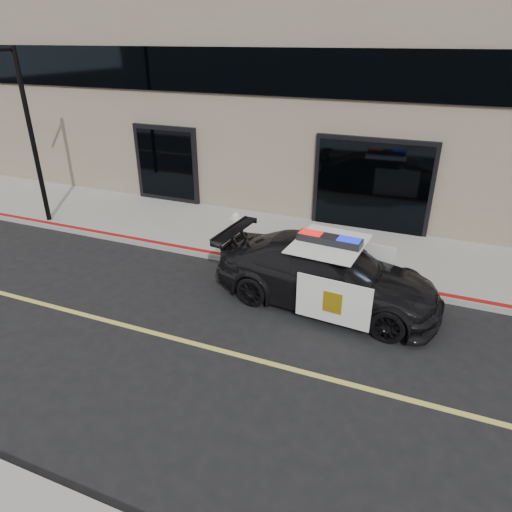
% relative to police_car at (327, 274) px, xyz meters
% --- Properties ---
extents(ground, '(120.00, 120.00, 0.00)m').
position_rel_police_car_xyz_m(ground, '(1.15, -2.49, -0.73)').
color(ground, black).
rests_on(ground, ground).
extents(sidewalk_n, '(60.00, 3.50, 0.15)m').
position_rel_police_car_xyz_m(sidewalk_n, '(1.15, 2.76, -0.65)').
color(sidewalk_n, gray).
rests_on(sidewalk_n, ground).
extents(building_n, '(60.00, 7.00, 12.00)m').
position_rel_police_car_xyz_m(building_n, '(1.15, 8.01, 5.27)').
color(building_n, '#756856').
rests_on(building_n, ground).
extents(police_car, '(2.80, 5.28, 1.63)m').
position_rel_police_car_xyz_m(police_car, '(0.00, 0.00, 0.00)').
color(police_car, black).
rests_on(police_car, ground).
extents(fire_hydrant, '(0.40, 0.55, 0.87)m').
position_rel_police_car_xyz_m(fire_hydrant, '(-3.13, 2.05, -0.17)').
color(fire_hydrant, silver).
rests_on(fire_hydrant, sidewalk_n).
extents(street_light, '(0.14, 1.28, 5.06)m').
position_rel_police_car_xyz_m(street_light, '(-9.37, 1.26, 2.21)').
color(street_light, black).
rests_on(street_light, sidewalk_n).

